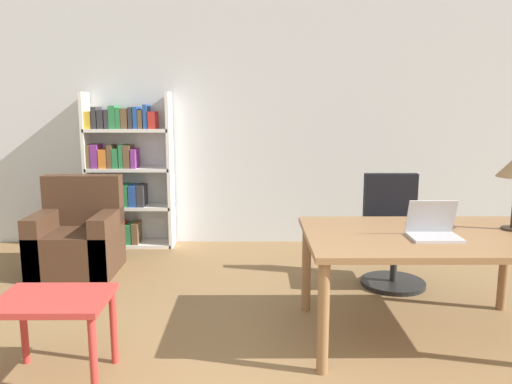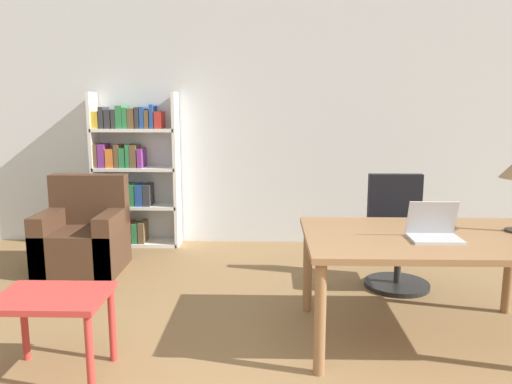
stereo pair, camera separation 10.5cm
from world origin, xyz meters
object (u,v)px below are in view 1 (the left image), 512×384
object	(u,v)px
desk	(429,246)
side_table_blue	(54,311)
laptop	(433,230)
office_chair	(393,235)
bookshelf	(122,175)
armchair	(78,241)

from	to	relation	value
desk	side_table_blue	xyz separation A→B (m)	(-2.31, -0.53, -0.23)
laptop	side_table_blue	bearing A→B (deg)	-169.09
desk	office_chair	bearing A→B (deg)	86.47
side_table_blue	laptop	bearing A→B (deg)	10.91
laptop	office_chair	distance (m)	1.20
desk	office_chair	world-z (taller)	office_chair
laptop	bookshelf	distance (m)	3.52
laptop	office_chair	xyz separation A→B (m)	(0.07, 1.15, -0.35)
side_table_blue	bookshelf	xyz separation A→B (m)	(-0.31, 2.80, 0.38)
laptop	armchair	size ratio (longest dim) A/B	0.35
office_chair	armchair	bearing A→B (deg)	173.49
desk	laptop	distance (m)	0.16
office_chair	bookshelf	xyz separation A→B (m)	(-2.69, 1.20, 0.37)
laptop	office_chair	bearing A→B (deg)	86.32
desk	bookshelf	xyz separation A→B (m)	(-2.62, 2.26, 0.16)
office_chair	side_table_blue	size ratio (longest dim) A/B	1.57
armchair	side_table_blue	bearing A→B (deg)	-74.35
desk	office_chair	size ratio (longest dim) A/B	1.70
bookshelf	laptop	bearing A→B (deg)	-41.98
desk	bookshelf	world-z (taller)	bookshelf
office_chair	laptop	bearing A→B (deg)	-93.68
desk	laptop	xyz separation A→B (m)	(-0.01, -0.09, 0.13)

